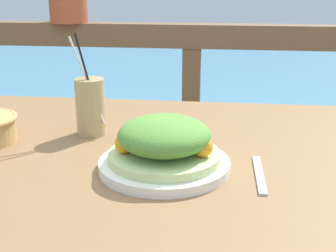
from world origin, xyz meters
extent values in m
cube|color=olive|center=(0.00, 0.00, 0.75)|extent=(1.27, 0.88, 0.04)
cube|color=olive|center=(-0.58, 0.38, 0.36)|extent=(0.06, 0.06, 0.73)
cube|color=brown|center=(0.00, 0.87, 0.92)|extent=(2.80, 0.08, 0.09)
cube|color=brown|center=(0.00, 0.87, 0.44)|extent=(0.07, 0.07, 0.87)
cube|color=teal|center=(0.00, 3.37, 0.20)|extent=(12.00, 4.00, 0.40)
cylinder|color=white|center=(0.01, -0.09, 0.78)|extent=(0.27, 0.27, 0.02)
cylinder|color=#C6DB8E|center=(0.01, -0.09, 0.80)|extent=(0.23, 0.23, 0.02)
ellipsoid|color=#568E38|center=(0.01, -0.09, 0.84)|extent=(0.19, 0.19, 0.07)
sphere|color=orange|center=(0.09, -0.10, 0.83)|extent=(0.04, 0.04, 0.04)
sphere|color=orange|center=(-0.07, -0.10, 0.83)|extent=(0.04, 0.04, 0.04)
cylinder|color=tan|center=(-0.20, 0.11, 0.84)|extent=(0.07, 0.07, 0.14)
cylinder|color=black|center=(-0.20, 0.10, 0.91)|extent=(0.05, 0.01, 0.22)
cylinder|color=white|center=(-0.20, 0.10, 0.91)|extent=(0.08, 0.02, 0.21)
cylinder|color=#A34C2D|center=(-0.49, 0.87, 1.01)|extent=(0.15, 0.15, 0.11)
cube|color=silver|center=(0.20, -0.09, 0.77)|extent=(0.02, 0.18, 0.00)
camera|label=1|loc=(0.12, -0.95, 1.15)|focal=50.00mm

